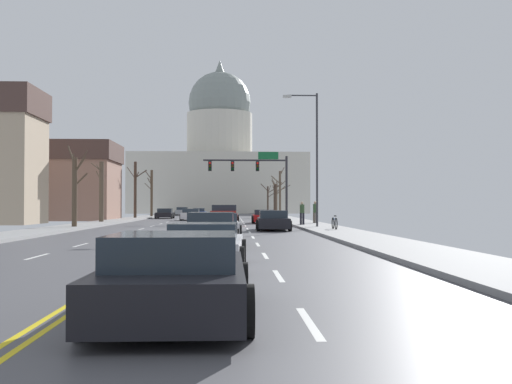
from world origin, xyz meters
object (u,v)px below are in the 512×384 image
Objects in this scene: signal_gantry at (256,171)px; pickup_truck_near_01 at (224,217)px; sedan_near_00 at (264,217)px; pedestrian_00 at (315,211)px; sedan_near_02 at (273,221)px; sedan_oncoming_01 at (165,214)px; street_lamp_right at (313,148)px; sedan_oncoming_00 at (191,215)px; sedan_near_05 at (205,247)px; sedan_oncoming_03 at (182,211)px; bicycle_parked at (335,223)px; sedan_near_06 at (176,278)px; sedan_near_04 at (211,231)px; sedan_oncoming_02 at (199,213)px; sedan_near_03 at (221,226)px; pedestrian_01 at (302,212)px.

signal_gantry is 1.48× the size of pickup_truck_near_01.
pedestrian_00 is at bearing -46.66° from sedan_near_00.
sedan_oncoming_01 is (-10.47, 32.81, -0.04)m from sedan_near_02.
street_lamp_right is 24.62m from sedan_oncoming_00.
signal_gantry is 1.73× the size of sedan_near_05.
sedan_oncoming_03 is 57.74m from bicycle_parked.
sedan_near_00 is 0.95× the size of sedan_oncoming_00.
sedan_near_02 is 11.08m from pedestrian_00.
sedan_oncoming_00 is (-6.84, 24.64, -0.02)m from sedan_near_02.
sedan_near_05 is at bearing 89.01° from sedan_near_06.
sedan_near_00 is 1.00× the size of sedan_near_04.
sedan_near_06 is 72.29m from sedan_oncoming_02.
sedan_near_04 is 0.99× the size of sedan_oncoming_01.
street_lamp_right reaches higher than signal_gantry.
sedan_near_06 is at bearing -96.77° from sedan_near_02.
pedestrian_00 is at bearing 87.44° from bicycle_parked.
sedan_oncoming_01 is (-7.10, 61.20, -0.01)m from sedan_near_06.
sedan_oncoming_03 is (0.22, 21.62, 0.04)m from sedan_oncoming_01.
pedestrian_01 reaches higher than sedan_near_03.
pedestrian_01 is (9.44, -18.27, 0.51)m from sedan_oncoming_00.
signal_gantry is 1.67× the size of sedan_near_02.
signal_gantry is 5.62m from sedan_near_00.
signal_gantry is 4.47× the size of bicycle_parked.
sedan_near_02 is 1.08× the size of sedan_oncoming_01.
sedan_oncoming_00 is 2.69× the size of pedestrian_01.
sedan_oncoming_03 is (-7.09, 47.08, -0.12)m from pickup_truck_near_01.
sedan_near_02 is at bearing -112.21° from pedestrian_01.
sedan_oncoming_00 is 20.57m from pedestrian_01.
sedan_oncoming_00 is 18.08m from pedestrian_00.
sedan_near_00 is 8.40m from pedestrian_01.
pedestrian_01 reaches higher than sedan_oncoming_01.
sedan_near_06 is at bearing -87.07° from sedan_oncoming_02.
sedan_near_06 is 27.65m from bicycle_parked.
sedan_near_03 is at bearing -112.47° from pedestrian_01.
sedan_near_03 is (-2.80, -25.55, -4.22)m from signal_gantry.
signal_gantry reaches higher than sedan_near_05.
sedan_near_05 is at bearing -101.73° from pedestrian_01.
pickup_truck_near_01 is at bearing 141.39° from street_lamp_right.
sedan_oncoming_03 is 49.76m from pedestrian_01.
sedan_oncoming_03 is at bearing 104.19° from street_lamp_right.
sedan_near_06 is at bearing -86.25° from sedan_oncoming_00.
street_lamp_right is 42.73m from sedan_oncoming_02.
pedestrian_00 reaches higher than pedestrian_01.
sedan_near_00 is 2.56× the size of pedestrian_01.
sedan_oncoming_03 is at bearing 94.75° from sedan_near_06.
street_lamp_right is at bearing -78.39° from signal_gantry.
sedan_near_00 is 12.44m from sedan_oncoming_00.
pedestrian_00 reaches higher than sedan_oncoming_00.
sedan_near_04 is 69.23m from sedan_oncoming_03.
signal_gantry is at bearing 85.80° from sedan_near_05.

